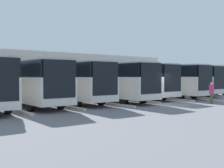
{
  "coord_description": "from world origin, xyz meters",
  "views": [
    {
      "loc": [
        17.63,
        15.14,
        2.32
      ],
      "look_at": [
        1.08,
        -5.41,
        1.54
      ],
      "focal_mm": 45.0,
      "sensor_mm": 36.0,
      "label": 1
    }
  ],
  "objects_px": {
    "bus_2": "(162,80)",
    "bus_5": "(69,81)",
    "bus_0": "(196,79)",
    "bus_6": "(28,81)",
    "bus_3": "(132,80)",
    "bus_4": "(109,80)",
    "pedestrian": "(212,92)",
    "bus_1": "(178,79)"
  },
  "relations": [
    {
      "from": "bus_0",
      "to": "bus_5",
      "type": "bearing_deg",
      "value": 1.98
    },
    {
      "from": "bus_5",
      "to": "bus_4",
      "type": "bearing_deg",
      "value": 168.32
    },
    {
      "from": "bus_6",
      "to": "bus_5",
      "type": "bearing_deg",
      "value": -174.3
    },
    {
      "from": "bus_4",
      "to": "bus_3",
      "type": "bearing_deg",
      "value": -163.66
    },
    {
      "from": "bus_1",
      "to": "bus_3",
      "type": "bearing_deg",
      "value": 1.03
    },
    {
      "from": "bus_1",
      "to": "bus_6",
      "type": "height_order",
      "value": "same"
    },
    {
      "from": "bus_2",
      "to": "bus_5",
      "type": "relative_size",
      "value": 1.0
    },
    {
      "from": "bus_0",
      "to": "bus_6",
      "type": "height_order",
      "value": "same"
    },
    {
      "from": "bus_3",
      "to": "bus_2",
      "type": "bearing_deg",
      "value": 169.4
    },
    {
      "from": "bus_1",
      "to": "bus_3",
      "type": "height_order",
      "value": "same"
    },
    {
      "from": "bus_1",
      "to": "bus_0",
      "type": "bearing_deg",
      "value": -176.88
    },
    {
      "from": "bus_2",
      "to": "bus_3",
      "type": "bearing_deg",
      "value": -10.6
    },
    {
      "from": "bus_3",
      "to": "bus_6",
      "type": "bearing_deg",
      "value": 3.47
    },
    {
      "from": "bus_3",
      "to": "bus_6",
      "type": "distance_m",
      "value": 11.06
    },
    {
      "from": "pedestrian",
      "to": "bus_5",
      "type": "bearing_deg",
      "value": 119.88
    },
    {
      "from": "bus_3",
      "to": "pedestrian",
      "type": "distance_m",
      "value": 8.23
    },
    {
      "from": "bus_0",
      "to": "bus_4",
      "type": "xyz_separation_m",
      "value": [
        14.74,
        0.89,
        0.0
      ]
    },
    {
      "from": "bus_4",
      "to": "bus_1",
      "type": "bearing_deg",
      "value": -173.77
    },
    {
      "from": "bus_3",
      "to": "bus_1",
      "type": "bearing_deg",
      "value": -178.97
    },
    {
      "from": "bus_0",
      "to": "pedestrian",
      "type": "distance_m",
      "value": 12.4
    },
    {
      "from": "bus_5",
      "to": "bus_1",
      "type": "bearing_deg",
      "value": -178.31
    },
    {
      "from": "bus_4",
      "to": "bus_5",
      "type": "xyz_separation_m",
      "value": [
        3.68,
        -0.9,
        0.0
      ]
    },
    {
      "from": "bus_0",
      "to": "bus_6",
      "type": "distance_m",
      "value": 22.1
    },
    {
      "from": "bus_0",
      "to": "pedestrian",
      "type": "height_order",
      "value": "bus_0"
    },
    {
      "from": "bus_2",
      "to": "bus_6",
      "type": "relative_size",
      "value": 1.0
    },
    {
      "from": "bus_1",
      "to": "bus_6",
      "type": "relative_size",
      "value": 1.0
    },
    {
      "from": "bus_5",
      "to": "bus_6",
      "type": "relative_size",
      "value": 1.0
    },
    {
      "from": "bus_0",
      "to": "bus_2",
      "type": "relative_size",
      "value": 1.0
    },
    {
      "from": "bus_3",
      "to": "bus_4",
      "type": "height_order",
      "value": "same"
    },
    {
      "from": "bus_0",
      "to": "bus_4",
      "type": "relative_size",
      "value": 1.0
    },
    {
      "from": "bus_1",
      "to": "bus_2",
      "type": "bearing_deg",
      "value": 12.75
    },
    {
      "from": "bus_4",
      "to": "bus_5",
      "type": "height_order",
      "value": "same"
    },
    {
      "from": "bus_6",
      "to": "pedestrian",
      "type": "height_order",
      "value": "bus_6"
    },
    {
      "from": "bus_0",
      "to": "bus_5",
      "type": "height_order",
      "value": "same"
    },
    {
      "from": "bus_5",
      "to": "bus_0",
      "type": "bearing_deg",
      "value": -178.02
    },
    {
      "from": "bus_3",
      "to": "bus_6",
      "type": "xyz_separation_m",
      "value": [
        11.05,
        0.29,
        0.0
      ]
    },
    {
      "from": "pedestrian",
      "to": "bus_3",
      "type": "bearing_deg",
      "value": 82.81
    },
    {
      "from": "bus_0",
      "to": "bus_2",
      "type": "distance_m",
      "value": 7.41
    },
    {
      "from": "bus_5",
      "to": "pedestrian",
      "type": "relative_size",
      "value": 6.25
    },
    {
      "from": "bus_2",
      "to": "bus_5",
      "type": "height_order",
      "value": "same"
    },
    {
      "from": "bus_3",
      "to": "bus_5",
      "type": "height_order",
      "value": "same"
    },
    {
      "from": "bus_2",
      "to": "bus_4",
      "type": "relative_size",
      "value": 1.0
    }
  ]
}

